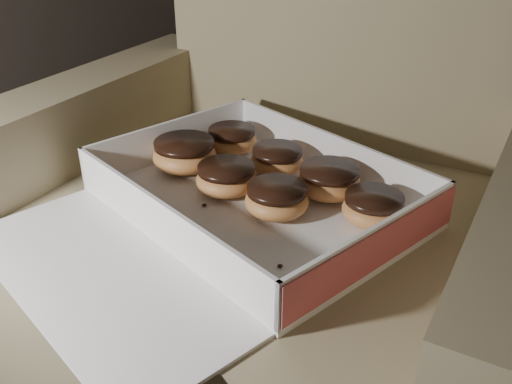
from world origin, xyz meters
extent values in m
cube|color=#93835D|center=(-0.48, 0.26, 0.20)|extent=(0.67, 0.67, 0.39)
cube|color=#93835D|center=(-0.48, 0.57, 0.63)|extent=(0.67, 0.13, 0.48)
cube|color=#93835D|center=(-0.84, 0.26, 0.26)|extent=(0.11, 0.67, 0.52)
cube|color=#93835D|center=(-0.11, 0.26, 0.26)|extent=(0.11, 0.67, 0.52)
cube|color=white|center=(-0.48, 0.22, 0.39)|extent=(0.52, 0.45, 0.01)
cube|color=white|center=(-0.42, 0.38, 0.43)|extent=(0.42, 0.15, 0.07)
cube|color=white|center=(-0.53, 0.07, 0.43)|extent=(0.42, 0.15, 0.07)
cube|color=white|center=(-0.68, 0.30, 0.43)|extent=(0.11, 0.31, 0.07)
cube|color=white|center=(-0.27, 0.15, 0.43)|extent=(0.11, 0.31, 0.07)
cube|color=#C34E51|center=(-0.27, 0.15, 0.43)|extent=(0.11, 0.30, 0.06)
cube|color=white|center=(-0.56, -0.02, 0.39)|extent=(0.47, 0.32, 0.01)
ellipsoid|color=#D18C49|center=(-0.60, 0.36, 0.42)|extent=(0.09, 0.09, 0.04)
cylinder|color=black|center=(-0.60, 0.36, 0.44)|extent=(0.08, 0.08, 0.01)
ellipsoid|color=#D18C49|center=(-0.39, 0.30, 0.42)|extent=(0.10, 0.10, 0.05)
cylinder|color=black|center=(-0.39, 0.30, 0.44)|extent=(0.09, 0.09, 0.01)
ellipsoid|color=#D18C49|center=(-0.53, 0.23, 0.42)|extent=(0.09, 0.09, 0.04)
cylinder|color=black|center=(-0.53, 0.23, 0.44)|extent=(0.09, 0.09, 0.01)
ellipsoid|color=#D18C49|center=(-0.50, 0.33, 0.42)|extent=(0.09, 0.09, 0.04)
cylinder|color=black|center=(-0.50, 0.33, 0.44)|extent=(0.08, 0.08, 0.01)
ellipsoid|color=#D18C49|center=(-0.31, 0.26, 0.42)|extent=(0.09, 0.09, 0.04)
cylinder|color=black|center=(-0.31, 0.26, 0.44)|extent=(0.08, 0.08, 0.01)
ellipsoid|color=#D18C49|center=(-0.44, 0.21, 0.42)|extent=(0.09, 0.09, 0.04)
cylinder|color=black|center=(-0.44, 0.21, 0.44)|extent=(0.08, 0.08, 0.01)
ellipsoid|color=#D18C49|center=(-0.63, 0.27, 0.42)|extent=(0.10, 0.10, 0.05)
cylinder|color=black|center=(-0.63, 0.27, 0.45)|extent=(0.10, 0.10, 0.01)
ellipsoid|color=black|center=(-0.38, 0.10, 0.40)|extent=(0.01, 0.01, 0.00)
ellipsoid|color=black|center=(-0.66, 0.16, 0.40)|extent=(0.01, 0.01, 0.00)
ellipsoid|color=black|center=(-0.67, 0.18, 0.40)|extent=(0.01, 0.01, 0.00)
ellipsoid|color=black|center=(-0.54, 0.18, 0.40)|extent=(0.01, 0.01, 0.00)
camera|label=1|loc=(-0.12, -0.41, 0.82)|focal=40.00mm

